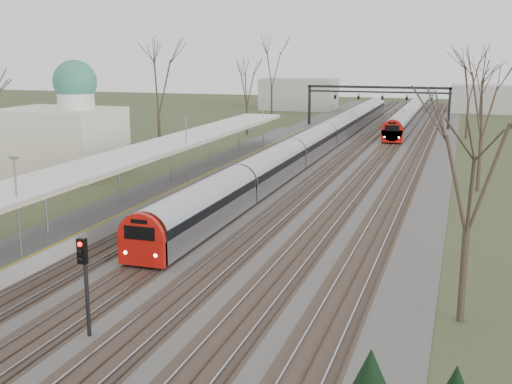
# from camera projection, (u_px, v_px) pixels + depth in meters

# --- Properties ---
(track_bed) EXTENTS (24.00, 160.00, 0.22)m
(track_bed) POSITION_uv_depth(u_px,v_px,m) (338.00, 158.00, 67.49)
(track_bed) COLOR #474442
(track_bed) RESTS_ON ground
(platform) EXTENTS (3.50, 69.00, 1.00)m
(platform) POSITION_uv_depth(u_px,v_px,m) (190.00, 179.00, 53.94)
(platform) COLOR #9E9B93
(platform) RESTS_ON ground
(canopy) EXTENTS (4.10, 50.00, 3.11)m
(canopy) POSITION_uv_depth(u_px,v_px,m) (165.00, 146.00, 49.02)
(canopy) COLOR slate
(canopy) RESTS_ON platform
(dome_building) EXTENTS (10.00, 8.00, 10.30)m
(dome_building) POSITION_uv_depth(u_px,v_px,m) (62.00, 134.00, 57.54)
(dome_building) COLOR beige
(dome_building) RESTS_ON ground
(signal_gantry) EXTENTS (21.00, 0.59, 6.08)m
(signal_gantry) POSITION_uv_depth(u_px,v_px,m) (378.00, 94.00, 94.31)
(signal_gantry) COLOR black
(signal_gantry) RESTS_ON ground
(tree_west_far) EXTENTS (5.50, 5.50, 11.33)m
(tree_west_far) POSITION_uv_depth(u_px,v_px,m) (158.00, 82.00, 64.49)
(tree_west_far) COLOR #2D231C
(tree_west_far) RESTS_ON ground
(tree_east_near) EXTENTS (4.50, 4.50, 9.27)m
(tree_east_near) POSITION_uv_depth(u_px,v_px,m) (471.00, 166.00, 25.09)
(tree_east_near) COLOR #2D231C
(tree_east_near) RESTS_ON ground
(tree_east_far) EXTENTS (5.00, 5.00, 10.30)m
(tree_east_far) POSITION_uv_depth(u_px,v_px,m) (484.00, 100.00, 49.72)
(tree_east_far) COLOR #2D231C
(tree_east_far) RESTS_ON ground
(train_near) EXTENTS (2.62, 90.21, 3.05)m
(train_near) POSITION_uv_depth(u_px,v_px,m) (325.00, 136.00, 73.97)
(train_near) COLOR #A1A3AB
(train_near) RESTS_ON ground
(train_far) EXTENTS (2.62, 75.21, 3.05)m
(train_far) POSITION_uv_depth(u_px,v_px,m) (416.00, 108.00, 111.47)
(train_far) COLOR #A1A3AB
(train_far) RESTS_ON ground
(signal_post) EXTENTS (0.35, 0.45, 4.10)m
(signal_post) POSITION_uv_depth(u_px,v_px,m) (85.00, 272.00, 24.39)
(signal_post) COLOR black
(signal_post) RESTS_ON ground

